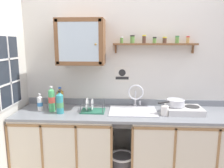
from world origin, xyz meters
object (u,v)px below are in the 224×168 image
at_px(dish_rack, 92,109).
at_px(wall_cabinet, 81,42).
at_px(bottle_juice_amber_1, 60,99).
at_px(mug, 165,111).
at_px(hot_plate_stove, 184,110).
at_px(bottle_water_clear_3, 50,100).
at_px(saucepan, 175,102).
at_px(warning_sign, 122,75).
at_px(bottle_detergent_teal_0, 60,103).
at_px(sink, 133,113).
at_px(bottle_opaque_white_2, 40,103).
at_px(bottle_soda_green_4, 52,100).

bearing_deg(dish_rack, wall_cabinet, 132.35).
relative_size(bottle_juice_amber_1, mug, 2.47).
xyz_separation_m(hot_plate_stove, bottle_water_clear_3, (-1.62, 0.09, 0.07)).
distance_m(saucepan, wall_cabinet, 1.33).
bearing_deg(bottle_juice_amber_1, warning_sign, 16.47).
xyz_separation_m(hot_plate_stove, bottle_detergent_teal_0, (-1.45, -0.09, 0.09)).
xyz_separation_m(hot_plate_stove, bottle_juice_amber_1, (-1.49, 0.08, 0.09)).
bearing_deg(hot_plate_stove, saucepan, 168.32).
bearing_deg(sink, bottle_water_clear_3, 177.13).
xyz_separation_m(bottle_detergent_teal_0, wall_cabinet, (0.22, 0.25, 0.70)).
relative_size(hot_plate_stove, bottle_water_clear_3, 1.74).
relative_size(hot_plate_stove, bottle_juice_amber_1, 1.48).
bearing_deg(bottle_detergent_teal_0, mug, 0.05).
distance_m(bottle_opaque_white_2, bottle_soda_green_4, 0.16).
height_order(sink, bottle_water_clear_3, sink).
relative_size(bottle_soda_green_4, mug, 2.75).
distance_m(bottle_detergent_teal_0, bottle_water_clear_3, 0.26).
height_order(bottle_juice_amber_1, wall_cabinet, wall_cabinet).
bearing_deg(sink, warning_sign, 117.54).
bearing_deg(bottle_juice_amber_1, bottle_detergent_teal_0, -74.82).
bearing_deg(wall_cabinet, saucepan, -6.82).
xyz_separation_m(hot_plate_stove, bottle_soda_green_4, (-1.57, -0.02, 0.11)).
relative_size(bottle_opaque_white_2, mug, 1.90).
bearing_deg(sink, saucepan, -2.17).
bearing_deg(dish_rack, bottle_detergent_teal_0, -165.60).
xyz_separation_m(sink, warning_sign, (-0.14, 0.27, 0.43)).
bearing_deg(bottle_juice_amber_1, saucepan, -2.59).
distance_m(wall_cabinet, warning_sign, 0.67).
bearing_deg(bottle_detergent_teal_0, dish_rack, 14.40).
xyz_separation_m(mug, warning_sign, (-0.49, 0.40, 0.35)).
height_order(bottle_detergent_teal_0, bottle_opaque_white_2, bottle_detergent_teal_0).
height_order(hot_plate_stove, bottle_water_clear_3, bottle_water_clear_3).
height_order(hot_plate_stove, bottle_soda_green_4, bottle_soda_green_4).
distance_m(sink, bottle_opaque_white_2, 1.13).
bearing_deg(wall_cabinet, dish_rack, -47.65).
xyz_separation_m(saucepan, warning_sign, (-0.63, 0.29, 0.28)).
xyz_separation_m(bottle_juice_amber_1, warning_sign, (0.76, 0.23, 0.28)).
xyz_separation_m(sink, hot_plate_stove, (0.59, -0.04, 0.07)).
distance_m(bottle_water_clear_3, dish_rack, 0.55).
xyz_separation_m(bottle_juice_amber_1, bottle_opaque_white_2, (-0.22, -0.10, -0.03)).
height_order(bottle_soda_green_4, dish_rack, bottle_soda_green_4).
relative_size(bottle_juice_amber_1, warning_sign, 1.38).
bearing_deg(saucepan, bottle_detergent_teal_0, -175.17).
height_order(bottle_juice_amber_1, warning_sign, warning_sign).
distance_m(sink, bottle_soda_green_4, 0.99).
distance_m(mug, wall_cabinet, 1.28).
bearing_deg(sink, mug, -20.47).
bearing_deg(bottle_juice_amber_1, mug, -7.98).
height_order(saucepan, bottle_juice_amber_1, bottle_juice_amber_1).
xyz_separation_m(dish_rack, warning_sign, (0.35, 0.31, 0.37)).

